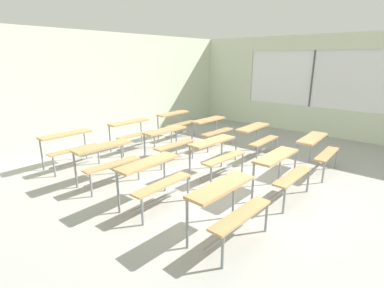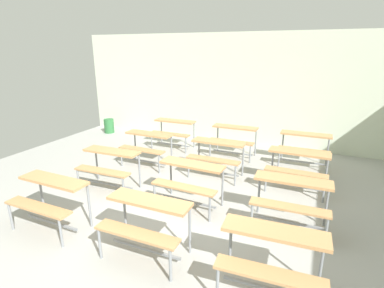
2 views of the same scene
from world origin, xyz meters
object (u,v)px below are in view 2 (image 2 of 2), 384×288
object	(u,v)px
desk_bench_r1c2	(291,193)
desk_bench_r2c0	(147,142)
desk_bench_r0c1	(145,216)
desk_bench_r3c0	(173,128)
desk_bench_r0c0	(49,193)
desk_bench_r1c1	(189,175)
desk_bench_r1c0	(109,161)
trash_bin	(109,126)
desk_bench_r3c2	(305,142)
desk_bench_r2c2	(298,162)
desk_bench_r3c1	(234,134)
desk_bench_r2c1	(217,151)
desk_bench_r0c2	(273,250)

from	to	relation	value
desk_bench_r1c2	desk_bench_r2c0	world-z (taller)	same
desk_bench_r0c1	desk_bench_r3c0	bearing A→B (deg)	112.27
desk_bench_r0c0	desk_bench_r3c0	world-z (taller)	same
desk_bench_r1c1	desk_bench_r1c2	bearing A→B (deg)	3.08
desk_bench_r1c0	desk_bench_r2c0	distance (m)	1.33
desk_bench_r0c1	trash_bin	world-z (taller)	desk_bench_r0c1
desk_bench_r1c0	desk_bench_r1c1	world-z (taller)	same
desk_bench_r0c1	desk_bench_r3c0	world-z (taller)	same
desk_bench_r1c1	desk_bench_r3c2	bearing A→B (deg)	61.86
trash_bin	desk_bench_r2c2	bearing A→B (deg)	-18.29
desk_bench_r0c1	desk_bench_r2c0	xyz separation A→B (m)	(-1.66, 2.71, 0.00)
desk_bench_r1c2	desk_bench_r2c2	xyz separation A→B (m)	(-0.02, 1.34, 0.00)
desk_bench_r2c2	desk_bench_r1c1	bearing A→B (deg)	-137.79
desk_bench_r3c0	desk_bench_r1c2	bearing A→B (deg)	-39.70
desk_bench_r0c1	desk_bench_r3c1	bearing A→B (deg)	90.18
desk_bench_r2c0	desk_bench_r3c0	bearing A→B (deg)	92.91
desk_bench_r1c0	desk_bench_r3c2	xyz separation A→B (m)	(3.29, 2.72, 0.00)
desk_bench_r2c1	desk_bench_r3c1	distance (m)	1.35
desk_bench_r3c1	desk_bench_r0c0	bearing A→B (deg)	-110.59
desk_bench_r3c2	desk_bench_r1c0	bearing A→B (deg)	-140.85
desk_bench_r1c0	trash_bin	world-z (taller)	desk_bench_r1c0
desk_bench_r1c0	desk_bench_r3c0	distance (m)	2.72
desk_bench_r2c1	desk_bench_r3c1	bearing A→B (deg)	91.68
desk_bench_r1c1	desk_bench_r3c1	distance (m)	2.72
desk_bench_r0c1	desk_bench_r1c1	bearing A→B (deg)	90.18
desk_bench_r2c2	desk_bench_r2c1	bearing A→B (deg)	-178.78
desk_bench_r1c1	desk_bench_r2c0	size ratio (longest dim) A/B	1.01
desk_bench_r3c0	desk_bench_r1c0	bearing A→B (deg)	-89.61
desk_bench_r1c2	desk_bench_r0c0	bearing A→B (deg)	-157.65
desk_bench_r2c0	desk_bench_r3c1	bearing A→B (deg)	41.73
desk_bench_r3c1	desk_bench_r1c1	bearing A→B (deg)	-89.06
trash_bin	desk_bench_r2c0	bearing A→B (deg)	-36.66
desk_bench_r0c2	desk_bench_r3c0	xyz separation A→B (m)	(-3.26, 4.15, 0.00)
desk_bench_r0c2	desk_bench_r2c1	bearing A→B (deg)	116.43
desk_bench_r3c1	desk_bench_r1c0	bearing A→B (deg)	-120.55
desk_bench_r1c0	desk_bench_r3c2	size ratio (longest dim) A/B	1.01
desk_bench_r3c1	desk_bench_r2c0	bearing A→B (deg)	-139.26
desk_bench_r1c0	desk_bench_r2c2	size ratio (longest dim) A/B	1.00
desk_bench_r0c1	desk_bench_r0c2	size ratio (longest dim) A/B	0.98
desk_bench_r1c0	desk_bench_r3c1	world-z (taller)	same
desk_bench_r3c0	trash_bin	size ratio (longest dim) A/B	2.50
desk_bench_r1c0	desk_bench_r1c2	bearing A→B (deg)	-1.62
desk_bench_r2c1	desk_bench_r0c1	bearing A→B (deg)	-89.07
desk_bench_r0c1	desk_bench_r0c2	xyz separation A→B (m)	(1.57, -0.05, 0.00)
desk_bench_r1c2	desk_bench_r3c1	xyz separation A→B (m)	(-1.63, 2.71, 0.00)
desk_bench_r1c1	desk_bench_r3c1	xyz separation A→B (m)	(-0.01, 2.72, 0.00)
desk_bench_r2c1	trash_bin	distance (m)	4.70
desk_bench_r2c1	desk_bench_r3c2	world-z (taller)	same
desk_bench_r2c0	desk_bench_r3c2	distance (m)	3.57
desk_bench_r2c1	desk_bench_r1c1	bearing A→B (deg)	-89.32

